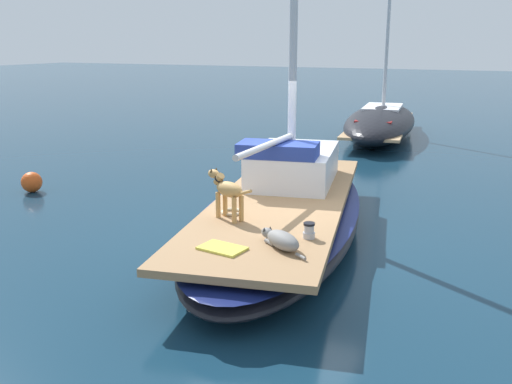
# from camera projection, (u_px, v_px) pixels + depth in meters

# --- Properties ---
(ground_plane) EXTENTS (120.00, 120.00, 0.00)m
(ground_plane) POSITION_uv_depth(u_px,v_px,m) (281.00, 236.00, 9.46)
(ground_plane) COLOR #143347
(sailboat_main) EXTENTS (3.86, 7.58, 0.66)m
(sailboat_main) POSITION_uv_depth(u_px,v_px,m) (281.00, 217.00, 9.37)
(sailboat_main) COLOR black
(sailboat_main) RESTS_ON ground
(cabin_house) EXTENTS (1.80, 2.46, 0.84)m
(cabin_house) POSITION_uv_depth(u_px,v_px,m) (292.00, 164.00, 10.25)
(cabin_house) COLOR silver
(cabin_house) RESTS_ON sailboat_main
(dog_grey) EXTENTS (0.83, 0.62, 0.22)m
(dog_grey) POSITION_uv_depth(u_px,v_px,m) (281.00, 240.00, 7.04)
(dog_grey) COLOR gray
(dog_grey) RESTS_ON sailboat_main
(dog_tan) EXTENTS (0.89, 0.45, 0.70)m
(dog_tan) POSITION_uv_depth(u_px,v_px,m) (227.00, 190.00, 8.12)
(dog_tan) COLOR tan
(dog_tan) RESTS_ON sailboat_main
(deck_winch) EXTENTS (0.16, 0.16, 0.21)m
(deck_winch) POSITION_uv_depth(u_px,v_px,m) (309.00, 231.00, 7.39)
(deck_winch) COLOR #B7B7BC
(deck_winch) RESTS_ON sailboat_main
(coiled_rope) EXTENTS (0.32, 0.32, 0.04)m
(coiled_rope) POSITION_uv_depth(u_px,v_px,m) (232.00, 212.00, 8.48)
(coiled_rope) COLOR beige
(coiled_rope) RESTS_ON sailboat_main
(deck_towel) EXTENTS (0.61, 0.44, 0.03)m
(deck_towel) POSITION_uv_depth(u_px,v_px,m) (222.00, 248.00, 7.01)
(deck_towel) COLOR #D8D14C
(deck_towel) RESTS_ON sailboat_main
(moored_boat_far_astern) EXTENTS (3.01, 7.55, 6.07)m
(moored_boat_far_astern) POSITION_uv_depth(u_px,v_px,m) (380.00, 122.00, 18.97)
(moored_boat_far_astern) COLOR black
(moored_boat_far_astern) RESTS_ON ground
(mooring_buoy) EXTENTS (0.44, 0.44, 0.44)m
(mooring_buoy) POSITION_uv_depth(u_px,v_px,m) (32.00, 182.00, 12.19)
(mooring_buoy) COLOR #E55119
(mooring_buoy) RESTS_ON ground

